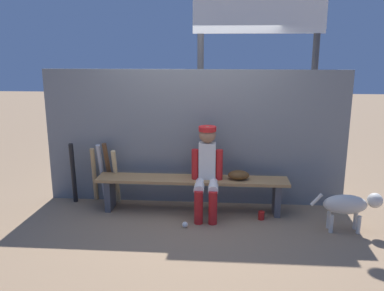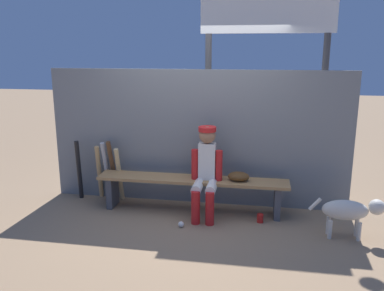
# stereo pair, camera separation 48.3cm
# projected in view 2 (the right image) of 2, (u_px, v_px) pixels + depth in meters

# --- Properties ---
(ground_plane) EXTENTS (30.00, 30.00, 0.00)m
(ground_plane) POSITION_uv_depth(u_px,v_px,m) (192.00, 211.00, 5.43)
(ground_plane) COLOR #937556
(chainlink_fence) EXTENTS (4.19, 0.03, 1.89)m
(chainlink_fence) POSITION_uv_depth(u_px,v_px,m) (196.00, 138.00, 5.54)
(chainlink_fence) COLOR slate
(chainlink_fence) RESTS_ON ground_plane
(dugout_bench) EXTENTS (2.56, 0.36, 0.47)m
(dugout_bench) POSITION_uv_depth(u_px,v_px,m) (192.00, 185.00, 5.34)
(dugout_bench) COLOR #AD7F4C
(dugout_bench) RESTS_ON ground_plane
(player_seated) EXTENTS (0.41, 0.55, 1.18)m
(player_seated) POSITION_uv_depth(u_px,v_px,m) (206.00, 169.00, 5.13)
(player_seated) COLOR silver
(player_seated) RESTS_ON ground_plane
(baseball_glove) EXTENTS (0.28, 0.20, 0.12)m
(baseball_glove) POSITION_uv_depth(u_px,v_px,m) (239.00, 176.00, 5.20)
(baseball_glove) COLOR #593819
(baseball_glove) RESTS_ON dugout_bench
(bat_wood_natural) EXTENTS (0.06, 0.25, 0.81)m
(bat_wood_natural) POSITION_uv_depth(u_px,v_px,m) (119.00, 175.00, 5.68)
(bat_wood_natural) COLOR tan
(bat_wood_natural) RESTS_ON ground_plane
(bat_wood_dark) EXTENTS (0.12, 0.27, 0.89)m
(bat_wood_dark) POSITION_uv_depth(u_px,v_px,m) (113.00, 170.00, 5.78)
(bat_wood_dark) COLOR brown
(bat_wood_dark) RESTS_ON ground_plane
(bat_aluminum_silver) EXTENTS (0.08, 0.26, 0.87)m
(bat_aluminum_silver) POSITION_uv_depth(u_px,v_px,m) (107.00, 170.00, 5.80)
(bat_aluminum_silver) COLOR #B7B7BC
(bat_aluminum_silver) RESTS_ON ground_plane
(bat_wood_tan) EXTENTS (0.10, 0.23, 0.81)m
(bat_wood_tan) POSITION_uv_depth(u_px,v_px,m) (99.00, 172.00, 5.81)
(bat_wood_tan) COLOR tan
(bat_wood_tan) RESTS_ON ground_plane
(bat_aluminum_black) EXTENTS (0.09, 0.15, 0.88)m
(bat_aluminum_black) POSITION_uv_depth(u_px,v_px,m) (79.00, 170.00, 5.78)
(bat_aluminum_black) COLOR black
(bat_aluminum_black) RESTS_ON ground_plane
(baseball) EXTENTS (0.07, 0.07, 0.07)m
(baseball) POSITION_uv_depth(u_px,v_px,m) (181.00, 224.00, 4.93)
(baseball) COLOR white
(baseball) RESTS_ON ground_plane
(cup_on_ground) EXTENTS (0.08, 0.08, 0.11)m
(cup_on_ground) POSITION_uv_depth(u_px,v_px,m) (260.00, 218.00, 5.07)
(cup_on_ground) COLOR red
(cup_on_ground) RESTS_ON ground_plane
(cup_on_bench) EXTENTS (0.08, 0.08, 0.11)m
(cup_on_bench) POSITION_uv_depth(u_px,v_px,m) (212.00, 176.00, 5.25)
(cup_on_bench) COLOR #1E47AD
(cup_on_bench) RESTS_ON dugout_bench
(scoreboard) EXTENTS (2.27, 0.27, 3.46)m
(scoreboard) POSITION_uv_depth(u_px,v_px,m) (271.00, 30.00, 5.93)
(scoreboard) COLOR #3F3F42
(scoreboard) RESTS_ON ground_plane
(dog) EXTENTS (0.84, 0.20, 0.49)m
(dog) POSITION_uv_depth(u_px,v_px,m) (350.00, 211.00, 4.59)
(dog) COLOR beige
(dog) RESTS_ON ground_plane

